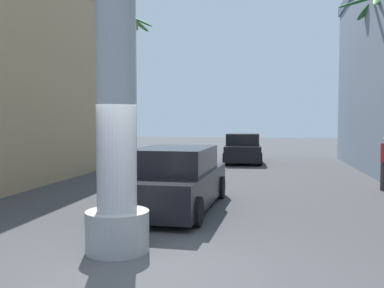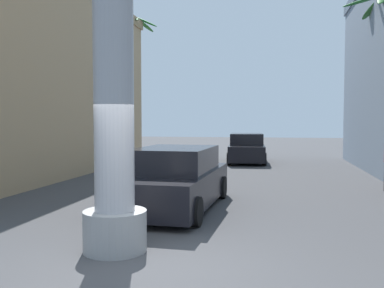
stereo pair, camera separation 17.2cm
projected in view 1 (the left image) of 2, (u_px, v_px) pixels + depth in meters
ground_plane at (222, 180)px, 16.08m from camera, size 85.96×85.96×0.00m
traffic_light_mast at (0, 34)px, 9.74m from camera, size 5.00×0.32×6.00m
car_lead at (174, 180)px, 10.81m from camera, size 2.19×4.89×1.56m
car_far at (242, 149)px, 23.01m from camera, size 2.20×4.54×1.56m
palm_tree_mid_right at (382, 57)px, 17.06m from camera, size 3.48×3.35×7.37m
palm_tree_far_left at (129, 69)px, 24.98m from camera, size 2.91×2.96×8.36m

